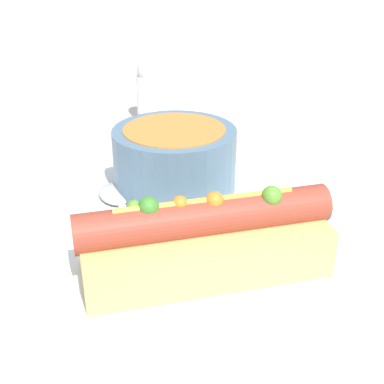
# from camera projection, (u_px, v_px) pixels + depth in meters

# --- Properties ---
(ground_plane) EXTENTS (4.00, 4.00, 0.00)m
(ground_plane) POSITION_uv_depth(u_px,v_px,m) (192.00, 242.00, 0.45)
(ground_plane) COLOR #BCB7AD
(dinner_plate) EXTENTS (0.29, 0.29, 0.02)m
(dinner_plate) POSITION_uv_depth(u_px,v_px,m) (192.00, 234.00, 0.44)
(dinner_plate) COLOR white
(dinner_plate) RESTS_ON ground_plane
(hot_dog) EXTENTS (0.18, 0.08, 0.06)m
(hot_dog) POSITION_uv_depth(u_px,v_px,m) (200.00, 241.00, 0.37)
(hot_dog) COLOR #DBAD60
(hot_dog) RESTS_ON dinner_plate
(soup_bowl) EXTENTS (0.11, 0.11, 0.06)m
(soup_bowl) POSITION_uv_depth(u_px,v_px,m) (175.00, 157.00, 0.49)
(soup_bowl) COLOR slate
(soup_bowl) RESTS_ON dinner_plate
(spoon) EXTENTS (0.06, 0.17, 0.01)m
(spoon) POSITION_uv_depth(u_px,v_px,m) (122.00, 205.00, 0.46)
(spoon) COLOR #B7B7BC
(spoon) RESTS_ON dinner_plate
(salt_shaker) EXTENTS (0.03, 0.03, 0.08)m
(salt_shaker) POSITION_uv_depth(u_px,v_px,m) (148.00, 92.00, 0.70)
(salt_shaker) COLOR silver
(salt_shaker) RESTS_ON ground_plane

